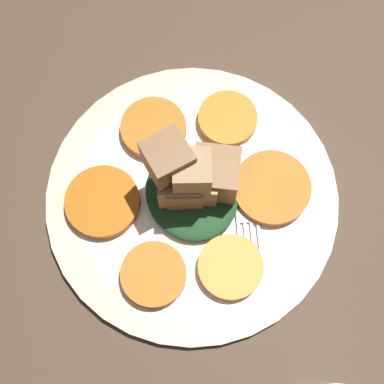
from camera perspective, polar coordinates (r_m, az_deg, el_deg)
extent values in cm
cube|color=#4C3828|center=(57.68, 0.00, -0.99)|extent=(120.00, 120.00, 2.00)
cylinder|color=beige|center=(56.25, 0.00, -0.52)|extent=(30.59, 30.59, 1.00)
cylinder|color=white|center=(56.20, 0.00, -0.51)|extent=(24.47, 24.47, 1.00)
cylinder|color=#F9963A|center=(53.32, 4.12, -8.00)|extent=(6.50, 6.50, 1.15)
cylinder|color=orange|center=(55.94, 8.49, 0.43)|extent=(8.10, 8.10, 1.15)
cylinder|color=orange|center=(58.53, 3.81, 7.77)|extent=(6.42, 6.42, 1.15)
cylinder|color=orange|center=(58.07, -4.13, 6.80)|extent=(7.08, 7.08, 1.15)
cylinder|color=#D35E11|center=(55.61, -9.52, -1.05)|extent=(7.69, 7.69, 1.15)
cylinder|color=orange|center=(53.19, -4.12, -8.76)|extent=(6.50, 6.50, 1.15)
ellipsoid|color=#1E4723|center=(54.92, 0.00, -0.07)|extent=(10.49, 9.44, 1.60)
cube|color=brown|center=(52.31, 2.66, 1.64)|extent=(6.09, 6.09, 4.48)
cube|color=#9E754C|center=(52.28, -1.35, 1.04)|extent=(5.31, 5.31, 4.09)
cube|color=#9E754C|center=(52.31, 0.64, 0.86)|extent=(5.10, 5.10, 3.89)
cube|color=olive|center=(52.35, -0.79, 0.51)|extent=(4.65, 4.65, 3.62)
cube|color=#9E754C|center=(49.26, -0.24, 2.45)|extent=(4.57, 4.57, 3.53)
cube|color=brown|center=(49.04, -2.60, 3.57)|extent=(4.41, 4.41, 3.94)
cube|color=silver|center=(57.35, 5.17, 4.12)|extent=(12.10, 4.84, 0.40)
cube|color=silver|center=(55.10, 5.89, -2.52)|extent=(2.13, 2.66, 0.40)
cube|color=silver|center=(54.46, 7.28, -5.65)|extent=(4.73, 1.79, 0.40)
cube|color=silver|center=(54.37, 6.58, -5.71)|extent=(4.73, 1.79, 0.40)
cube|color=silver|center=(54.29, 5.88, -5.76)|extent=(4.73, 1.79, 0.40)
cube|color=silver|center=(54.21, 5.18, -5.82)|extent=(4.73, 1.79, 0.40)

